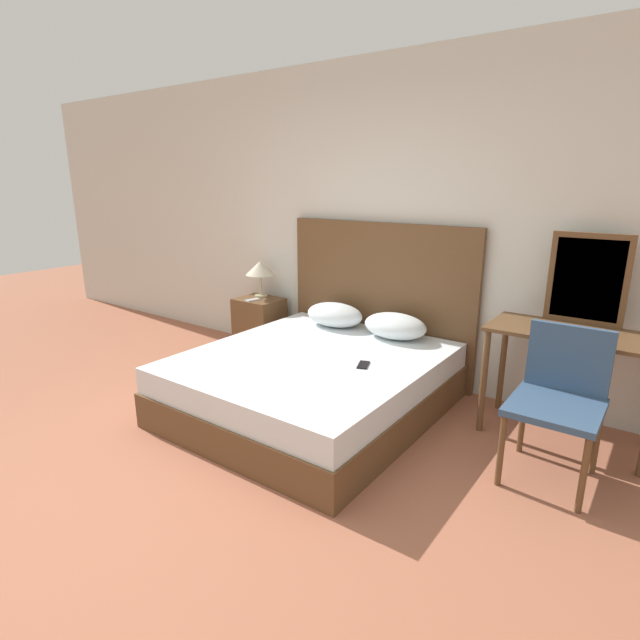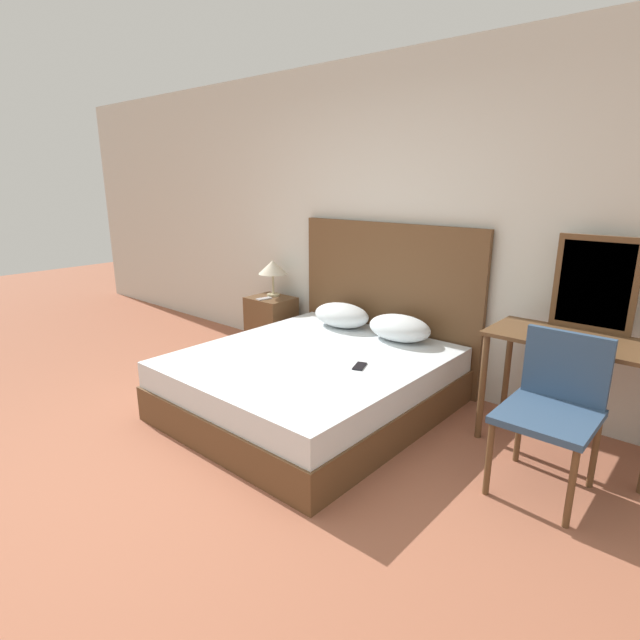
{
  "view_description": "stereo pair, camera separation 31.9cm",
  "coord_description": "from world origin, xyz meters",
  "px_view_note": "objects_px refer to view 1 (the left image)",
  "views": [
    {
      "loc": [
        2.14,
        -1.48,
        1.71
      ],
      "look_at": [
        0.03,
        1.43,
        0.7
      ],
      "focal_mm": 28.0,
      "sensor_mm": 36.0,
      "label": 1
    },
    {
      "loc": [
        2.39,
        -1.28,
        1.71
      ],
      "look_at": [
        0.03,
        1.43,
        0.7
      ],
      "focal_mm": 28.0,
      "sensor_mm": 36.0,
      "label": 2
    }
  ],
  "objects_px": {
    "bed": "(313,383)",
    "table_lamp": "(260,269)",
    "phone_on_bed": "(363,365)",
    "vanity_desk": "(572,350)",
    "nightstand": "(260,326)",
    "chair": "(560,393)",
    "phone_on_nightstand": "(252,300)"
  },
  "relations": [
    {
      "from": "nightstand",
      "to": "chair",
      "type": "relative_size",
      "value": 0.63
    },
    {
      "from": "nightstand",
      "to": "vanity_desk",
      "type": "height_order",
      "value": "vanity_desk"
    },
    {
      "from": "table_lamp",
      "to": "vanity_desk",
      "type": "bearing_deg",
      "value": -3.42
    },
    {
      "from": "bed",
      "to": "nightstand",
      "type": "height_order",
      "value": "nightstand"
    },
    {
      "from": "nightstand",
      "to": "chair",
      "type": "xyz_separation_m",
      "value": [
        2.91,
        -0.59,
        0.24
      ]
    },
    {
      "from": "nightstand",
      "to": "phone_on_nightstand",
      "type": "distance_m",
      "value": 0.3
    },
    {
      "from": "phone_on_bed",
      "to": "vanity_desk",
      "type": "relative_size",
      "value": 0.16
    },
    {
      "from": "nightstand",
      "to": "table_lamp",
      "type": "xyz_separation_m",
      "value": [
        -0.04,
        0.07,
        0.57
      ]
    },
    {
      "from": "nightstand",
      "to": "vanity_desk",
      "type": "xyz_separation_m",
      "value": [
        2.87,
        -0.1,
        0.36
      ]
    },
    {
      "from": "nightstand",
      "to": "phone_on_nightstand",
      "type": "bearing_deg",
      "value": -89.82
    },
    {
      "from": "bed",
      "to": "phone_on_nightstand",
      "type": "bearing_deg",
      "value": 151.72
    },
    {
      "from": "table_lamp",
      "to": "bed",
      "type": "bearing_deg",
      "value": -33.09
    },
    {
      "from": "bed",
      "to": "chair",
      "type": "xyz_separation_m",
      "value": [
        1.67,
        0.17,
        0.3
      ]
    },
    {
      "from": "phone_on_bed",
      "to": "phone_on_nightstand",
      "type": "distance_m",
      "value": 1.78
    },
    {
      "from": "vanity_desk",
      "to": "phone_on_nightstand",
      "type": "bearing_deg",
      "value": 179.83
    },
    {
      "from": "table_lamp",
      "to": "vanity_desk",
      "type": "distance_m",
      "value": 2.92
    },
    {
      "from": "phone_on_nightstand",
      "to": "phone_on_bed",
      "type": "bearing_deg",
      "value": -20.8
    },
    {
      "from": "phone_on_nightstand",
      "to": "chair",
      "type": "height_order",
      "value": "chair"
    },
    {
      "from": "nightstand",
      "to": "table_lamp",
      "type": "relative_size",
      "value": 1.56
    },
    {
      "from": "table_lamp",
      "to": "phone_on_nightstand",
      "type": "distance_m",
      "value": 0.33
    },
    {
      "from": "vanity_desk",
      "to": "chair",
      "type": "relative_size",
      "value": 1.18
    },
    {
      "from": "vanity_desk",
      "to": "chair",
      "type": "bearing_deg",
      "value": -85.68
    },
    {
      "from": "bed",
      "to": "nightstand",
      "type": "bearing_deg",
      "value": 148.54
    },
    {
      "from": "vanity_desk",
      "to": "chair",
      "type": "distance_m",
      "value": 0.5
    },
    {
      "from": "bed",
      "to": "vanity_desk",
      "type": "height_order",
      "value": "vanity_desk"
    },
    {
      "from": "table_lamp",
      "to": "nightstand",
      "type": "bearing_deg",
      "value": -63.06
    },
    {
      "from": "nightstand",
      "to": "phone_on_nightstand",
      "type": "xyz_separation_m",
      "value": [
        0.0,
        -0.09,
        0.29
      ]
    },
    {
      "from": "table_lamp",
      "to": "chair",
      "type": "relative_size",
      "value": 0.41
    },
    {
      "from": "nightstand",
      "to": "chair",
      "type": "distance_m",
      "value": 2.98
    },
    {
      "from": "bed",
      "to": "vanity_desk",
      "type": "distance_m",
      "value": 1.81
    },
    {
      "from": "bed",
      "to": "table_lamp",
      "type": "bearing_deg",
      "value": 146.91
    },
    {
      "from": "bed",
      "to": "phone_on_bed",
      "type": "xyz_separation_m",
      "value": [
        0.42,
        0.04,
        0.23
      ]
    }
  ]
}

